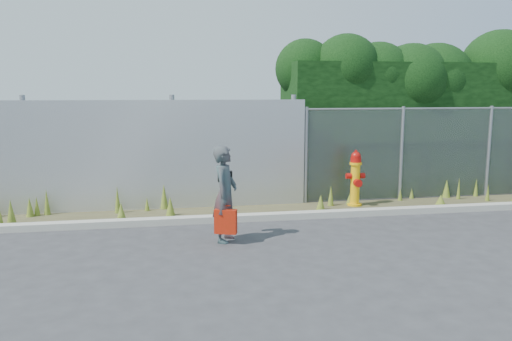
{
  "coord_description": "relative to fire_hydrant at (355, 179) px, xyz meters",
  "views": [
    {
      "loc": [
        -1.8,
        -7.05,
        2.36
      ],
      "look_at": [
        -0.3,
        1.4,
        1.0
      ],
      "focal_mm": 35.0,
      "sensor_mm": 36.0,
      "label": 1
    }
  ],
  "objects": [
    {
      "name": "weed_strip",
      "position": [
        -2.29,
        -0.08,
        -0.46
      ],
      "size": [
        16.0,
        1.3,
        0.54
      ],
      "color": "#49442A",
      "rests_on": "ground"
    },
    {
      "name": "hedge",
      "position": [
        2.47,
        1.44,
        1.51
      ],
      "size": [
        7.54,
        2.03,
        3.82
      ],
      "color": "black",
      "rests_on": "ground"
    },
    {
      "name": "ground",
      "position": [
        -1.99,
        -2.56,
        -0.57
      ],
      "size": [
        80.0,
        80.0,
        0.0
      ],
      "primitive_type": "plane",
      "color": "#363638",
      "rests_on": "ground"
    },
    {
      "name": "black_shoulder_bag",
      "position": [
        -2.89,
        -1.68,
        0.43
      ],
      "size": [
        0.23,
        0.1,
        0.17
      ],
      "rotation": [
        0.0,
        0.0,
        0.03
      ],
      "color": "black"
    },
    {
      "name": "curb",
      "position": [
        -1.99,
        -0.76,
        -0.51
      ],
      "size": [
        16.0,
        0.22,
        0.12
      ],
      "primitive_type": "cube",
      "color": "#ADAA9C",
      "rests_on": "ground"
    },
    {
      "name": "chainlink_fence",
      "position": [
        2.26,
        0.44,
        0.46
      ],
      "size": [
        6.5,
        0.07,
        2.05
      ],
      "color": "gray",
      "rests_on": "ground"
    },
    {
      "name": "red_tote_bag",
      "position": [
        -2.94,
        -2.11,
        -0.21
      ],
      "size": [
        0.34,
        0.13,
        0.45
      ],
      "rotation": [
        0.0,
        0.0,
        -0.35
      ],
      "color": "#9F1F09"
    },
    {
      "name": "corrugated_fence",
      "position": [
        -5.24,
        0.45,
        0.53
      ],
      "size": [
        8.5,
        0.21,
        2.3
      ],
      "color": "#B1B3B8",
      "rests_on": "ground"
    },
    {
      "name": "fire_hydrant",
      "position": [
        0.0,
        0.0,
        0.0
      ],
      "size": [
        0.39,
        0.35,
        1.18
      ],
      "rotation": [
        0.0,
        0.0,
        -0.01
      ],
      "color": "yellow",
      "rests_on": "ground"
    },
    {
      "name": "woman",
      "position": [
        -2.92,
        -1.93,
        0.19
      ],
      "size": [
        0.55,
        0.66,
        1.53
      ],
      "primitive_type": "imported",
      "rotation": [
        0.0,
        0.0,
        1.17
      ],
      "color": "#116A6B",
      "rests_on": "ground"
    }
  ]
}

